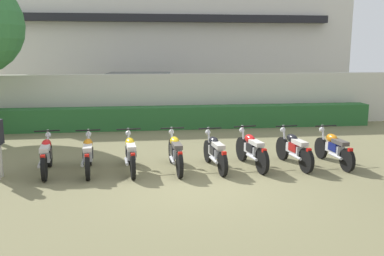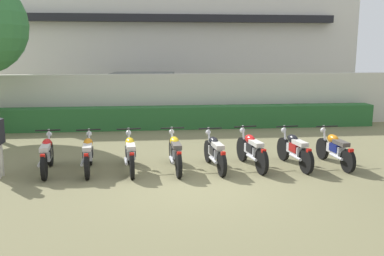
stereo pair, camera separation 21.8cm
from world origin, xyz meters
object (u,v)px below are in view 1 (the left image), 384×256
motorcycle_in_row_4 (215,151)px  motorcycle_in_row_2 (130,153)px  motorcycle_in_row_1 (88,154)px  motorcycle_in_row_7 (334,148)px  motorcycle_in_row_6 (294,149)px  motorcycle_in_row_5 (252,149)px  motorcycle_in_row_3 (175,152)px  parked_car (142,94)px  motorcycle_in_row_0 (46,155)px

motorcycle_in_row_4 → motorcycle_in_row_2: bearing=82.5°
motorcycle_in_row_1 → motorcycle_in_row_7: motorcycle_in_row_1 is taller
motorcycle_in_row_1 → motorcycle_in_row_6: motorcycle_in_row_6 is taller
motorcycle_in_row_1 → motorcycle_in_row_5: motorcycle_in_row_5 is taller
motorcycle_in_row_3 → motorcycle_in_row_4: size_ratio=1.04×
motorcycle_in_row_1 → motorcycle_in_row_3: bearing=-95.8°
parked_car → motorcycle_in_row_2: parked_car is taller
motorcycle_in_row_0 → motorcycle_in_row_6: motorcycle_in_row_0 is taller
motorcycle_in_row_3 → motorcycle_in_row_6: 3.00m
motorcycle_in_row_0 → motorcycle_in_row_3: motorcycle_in_row_3 is taller
parked_car → motorcycle_in_row_2: 8.77m
motorcycle_in_row_0 → motorcycle_in_row_3: size_ratio=0.95×
motorcycle_in_row_7 → motorcycle_in_row_4: bearing=85.5°
motorcycle_in_row_2 → motorcycle_in_row_4: 2.06m
motorcycle_in_row_3 → motorcycle_in_row_6: (3.00, -0.03, -0.00)m
motorcycle_in_row_1 → motorcycle_in_row_2: motorcycle_in_row_2 is taller
motorcycle_in_row_4 → motorcycle_in_row_5: (0.94, 0.04, 0.01)m
motorcycle_in_row_4 → motorcycle_in_row_5: size_ratio=0.98×
motorcycle_in_row_6 → motorcycle_in_row_1: bearing=82.1°
motorcycle_in_row_0 → motorcycle_in_row_7: bearing=-97.1°
motorcycle_in_row_5 → motorcycle_in_row_6: bearing=-100.5°
motorcycle_in_row_1 → motorcycle_in_row_5: 4.00m
parked_car → motorcycle_in_row_4: (1.69, -8.80, -0.49)m
motorcycle_in_row_6 → motorcycle_in_row_7: size_ratio=1.01×
motorcycle_in_row_1 → motorcycle_in_row_4: motorcycle_in_row_1 is taller
motorcycle_in_row_0 → motorcycle_in_row_1: 0.97m
motorcycle_in_row_3 → motorcycle_in_row_6: bearing=-94.1°
motorcycle_in_row_0 → motorcycle_in_row_1: size_ratio=0.99×
motorcycle_in_row_0 → motorcycle_in_row_3: bearing=-97.5°
parked_car → motorcycle_in_row_5: 9.15m
motorcycle_in_row_2 → motorcycle_in_row_3: motorcycle_in_row_3 is taller
motorcycle_in_row_2 → motorcycle_in_row_5: 2.99m
motorcycle_in_row_0 → motorcycle_in_row_7: motorcycle_in_row_0 is taller
motorcycle_in_row_4 → motorcycle_in_row_0: bearing=82.4°
motorcycle_in_row_0 → motorcycle_in_row_2: 1.97m
motorcycle_in_row_5 → motorcycle_in_row_7: size_ratio=1.02×
motorcycle_in_row_2 → motorcycle_in_row_0: bearing=83.0°
motorcycle_in_row_2 → motorcycle_in_row_4: (2.06, -0.05, -0.01)m
motorcycle_in_row_1 → motorcycle_in_row_2: size_ratio=0.97×
motorcycle_in_row_4 → motorcycle_in_row_7: 3.07m
parked_car → motorcycle_in_row_0: parked_car is taller
parked_car → motorcycle_in_row_6: size_ratio=2.51×
motorcycle_in_row_3 → motorcycle_in_row_6: motorcycle_in_row_3 is taller
motorcycle_in_row_1 → motorcycle_in_row_4: (3.06, -0.08, -0.01)m
parked_car → motorcycle_in_row_2: (-0.37, -8.75, -0.48)m
motorcycle_in_row_1 → motorcycle_in_row_2: (1.00, -0.03, 0.00)m
motorcycle_in_row_3 → parked_car: bearing=1.1°
parked_car → motorcycle_in_row_6: parked_car is taller
motorcycle_in_row_4 → motorcycle_in_row_6: size_ratio=1.00×
motorcycle_in_row_7 → motorcycle_in_row_2: bearing=85.0°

